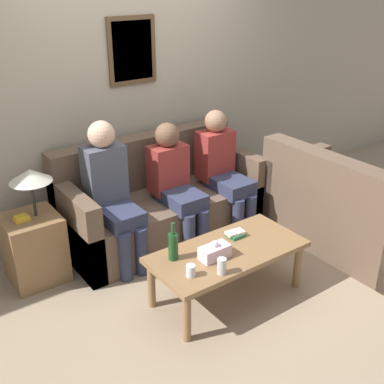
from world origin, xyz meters
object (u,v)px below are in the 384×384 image
Objects in this scene: couch_side at (346,214)px; person_middle at (175,181)px; coffee_table at (227,256)px; drinking_glass at (191,271)px; person_right at (223,167)px; wine_bottle at (173,246)px; couch_main at (160,203)px; person_left at (111,190)px.

person_middle reaches higher than couch_side.
coffee_table is 14.00× the size of drinking_glass.
coffee_table is at bearing -126.95° from person_right.
couch_side is 5.10× the size of wine_bottle.
person_right is at bearing 35.08° from couch_side.
person_middle is at bearing 61.07° from drinking_glass.
drinking_glass is (-0.43, -0.12, 0.10)m from coffee_table.
couch_main reaches higher than wine_bottle.
coffee_table is 0.46m from wine_bottle.
couch_main is 1.39m from drinking_glass.
coffee_table is at bearing -65.09° from person_left.
wine_bottle is (-0.52, -1.02, 0.21)m from couch_main.
coffee_table is at bearing 88.41° from couch_side.
couch_side is at bearing -29.18° from person_left.
couch_side is 1.25× the size of coffee_table.
person_middle is at bearing 55.09° from wine_bottle.
coffee_table is 1.04× the size of person_right.
wine_bottle is 0.26× the size of person_middle.
wine_bottle is (-0.41, 0.13, 0.17)m from coffee_table.
couch_side is 1.60m from person_middle.
couch_main and couch_side have the same top height.
drinking_glass is at bearing -113.30° from couch_main.
couch_side is 1.23m from person_right.
person_middle reaches higher than couch_main.
couch_side reaches higher than coffee_table.
person_middle is at bearing 179.78° from person_right.
wine_bottle is at bearing -117.23° from couch_main.
person_left is at bearing 174.74° from person_middle.
person_middle reaches higher than drinking_glass.
person_left is (-0.46, 0.99, 0.31)m from coffee_table.
couch_main is 1.57× the size of coffee_table.
wine_bottle reaches higher than drinking_glass.
person_right is at bearing -2.87° from person_left.
person_right reaches higher than couch_side.
person_left reaches higher than person_middle.
couch_side is at bearing -1.59° from coffee_table.
couch_main is at bearing 99.25° from person_middle.
person_right is (1.13, 1.05, 0.17)m from drinking_glass.
coffee_table is at bearing -18.26° from wine_bottle.
person_left is (-0.58, -0.16, 0.36)m from couch_main.
person_left is 1.07× the size of person_right.
coffee_table is at bearing -99.17° from person_middle.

